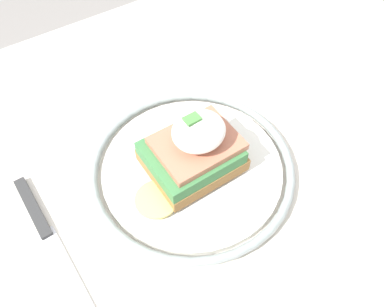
{
  "coord_description": "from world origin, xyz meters",
  "views": [
    {
      "loc": [
        0.17,
        0.23,
        1.12
      ],
      "look_at": [
        0.04,
        0.03,
        0.79
      ],
      "focal_mm": 35.0,
      "sensor_mm": 36.0,
      "label": 1
    }
  ],
  "objects_px": {
    "plate": "(192,167)",
    "fork": "(299,117)",
    "sandwich": "(193,150)",
    "knife": "(47,235)"
  },
  "relations": [
    {
      "from": "plate",
      "to": "fork",
      "type": "relative_size",
      "value": 1.62
    },
    {
      "from": "sandwich",
      "to": "fork",
      "type": "relative_size",
      "value": 0.89
    },
    {
      "from": "knife",
      "to": "sandwich",
      "type": "bearing_deg",
      "value": 174.27
    },
    {
      "from": "plate",
      "to": "sandwich",
      "type": "height_order",
      "value": "sandwich"
    },
    {
      "from": "plate",
      "to": "knife",
      "type": "distance_m",
      "value": 0.17
    },
    {
      "from": "sandwich",
      "to": "knife",
      "type": "bearing_deg",
      "value": -5.73
    },
    {
      "from": "fork",
      "to": "knife",
      "type": "height_order",
      "value": "knife"
    },
    {
      "from": "plate",
      "to": "knife",
      "type": "xyz_separation_m",
      "value": [
        0.17,
        -0.02,
        -0.01
      ]
    },
    {
      "from": "plate",
      "to": "fork",
      "type": "height_order",
      "value": "plate"
    },
    {
      "from": "plate",
      "to": "knife",
      "type": "bearing_deg",
      "value": -5.09
    }
  ]
}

